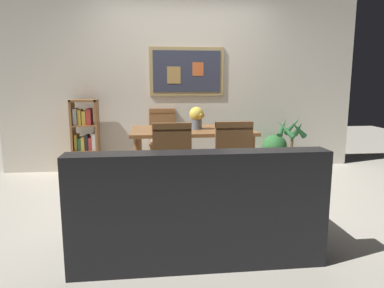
{
  "coord_description": "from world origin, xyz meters",
  "views": [
    {
      "loc": [
        -0.48,
        -3.81,
        1.31
      ],
      "look_at": [
        -0.05,
        -0.09,
        0.65
      ],
      "focal_mm": 33.5,
      "sensor_mm": 36.0,
      "label": 1
    }
  ],
  "objects": [
    {
      "name": "dining_table",
      "position": [
        0.02,
        0.56,
        0.63
      ],
      "size": [
        1.49,
        0.9,
        0.72
      ],
      "color": "brown",
      "rests_on": "ground_plane"
    },
    {
      "name": "leather_couch",
      "position": [
        -0.16,
        -1.21,
        0.31
      ],
      "size": [
        1.8,
        0.84,
        0.84
      ],
      "color": "black",
      "rests_on": "ground_plane"
    },
    {
      "name": "dining_chair_near_right",
      "position": [
        0.35,
        -0.23,
        0.54
      ],
      "size": [
        0.4,
        0.41,
        0.91
      ],
      "color": "brown",
      "rests_on": "ground_plane"
    },
    {
      "name": "ground_plane",
      "position": [
        0.0,
        0.0,
        0.0
      ],
      "size": [
        12.0,
        12.0,
        0.0
      ],
      "primitive_type": "plane",
      "color": "beige"
    },
    {
      "name": "flower_vase",
      "position": [
        0.08,
        0.53,
        0.88
      ],
      "size": [
        0.19,
        0.18,
        0.27
      ],
      "color": "slate",
      "rests_on": "dining_table"
    },
    {
      "name": "dining_chair_near_left",
      "position": [
        -0.28,
        -0.27,
        0.54
      ],
      "size": [
        0.4,
        0.41,
        0.91
      ],
      "color": "brown",
      "rests_on": "ground_plane"
    },
    {
      "name": "bookshelf",
      "position": [
        -1.38,
        1.26,
        0.48
      ],
      "size": [
        0.36,
        0.28,
        1.06
      ],
      "color": "brown",
      "rests_on": "ground_plane"
    },
    {
      "name": "potted_ivy",
      "position": [
        1.35,
        1.26,
        0.3
      ],
      "size": [
        0.36,
        0.36,
        0.58
      ],
      "color": "brown",
      "rests_on": "ground_plane"
    },
    {
      "name": "dining_chair_far_left",
      "position": [
        -0.31,
        1.35,
        0.54
      ],
      "size": [
        0.4,
        0.41,
        0.91
      ],
      "color": "brown",
      "rests_on": "ground_plane"
    },
    {
      "name": "potted_palm",
      "position": [
        1.47,
        0.92,
        0.3
      ],
      "size": [
        0.42,
        0.46,
        0.81
      ],
      "color": "#B2ADA3",
      "rests_on": "ground_plane"
    },
    {
      "name": "wall_back_with_painting",
      "position": [
        0.0,
        1.53,
        1.3
      ],
      "size": [
        5.2,
        0.14,
        2.6
      ],
      "color": "silver",
      "rests_on": "ground_plane"
    }
  ]
}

